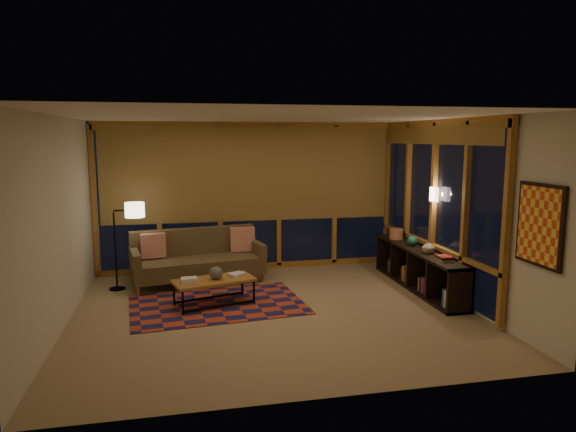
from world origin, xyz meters
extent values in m
cube|color=tan|center=(0.00, 0.00, 0.00)|extent=(5.50, 5.00, 0.01)
cube|color=silver|center=(0.00, 0.00, 2.70)|extent=(5.50, 5.00, 0.01)
cube|color=beige|center=(0.00, 2.50, 1.35)|extent=(5.50, 0.01, 2.70)
cube|color=beige|center=(0.00, -2.50, 1.35)|extent=(5.50, 0.01, 2.70)
cube|color=beige|center=(-2.75, 0.00, 1.35)|extent=(0.01, 5.00, 2.70)
cube|color=beige|center=(2.75, 0.00, 1.35)|extent=(0.01, 5.00, 2.70)
cube|color=#AA391F|center=(-0.75, 0.45, 0.01)|extent=(2.62, 1.89, 0.01)
sphere|color=#25252A|center=(-0.76, 0.45, 0.48)|extent=(0.22, 0.22, 0.19)
cylinder|color=#B0764E|center=(2.47, 1.47, 0.74)|extent=(0.28, 0.28, 0.18)
sphere|color=#1A6253|center=(2.49, 0.88, 0.74)|extent=(0.17, 0.17, 0.17)
imported|color=tan|center=(2.49, 0.31, 0.75)|extent=(0.21, 0.21, 0.20)
camera|label=1|loc=(-1.23, -6.83, 2.42)|focal=32.00mm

